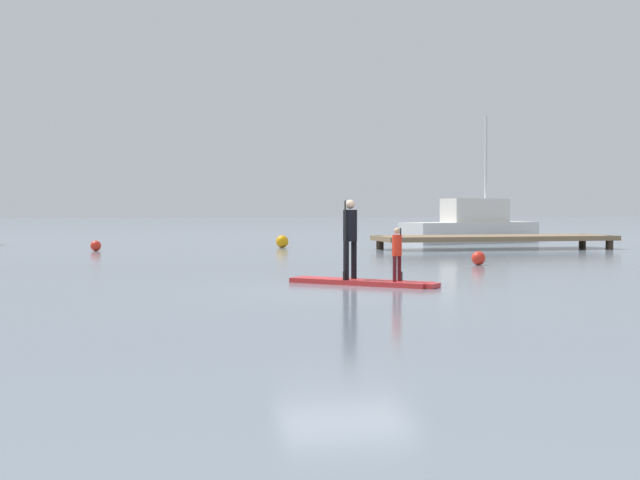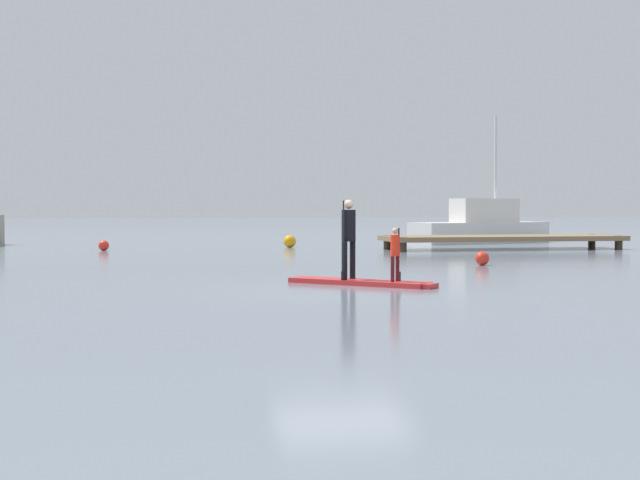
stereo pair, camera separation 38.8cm
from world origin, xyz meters
name	(u,v)px [view 1 (the left image)]	position (x,y,z in m)	size (l,w,h in m)	color
ground_plane	(345,291)	(0.00, 0.00, 0.00)	(240.00, 240.00, 0.00)	slate
paddleboard_near	(363,282)	(0.69, 1.24, 0.05)	(2.68, 2.52, 0.10)	red
paddler_adult	(350,234)	(0.47, 1.44, 1.03)	(0.40, 0.42, 1.62)	black
paddler_child_solo	(397,251)	(1.25, 0.74, 0.69)	(0.30, 0.31, 1.06)	#4C1419
fishing_boat_green_midground	(472,226)	(11.02, 20.45, 0.72)	(6.79, 3.68, 5.65)	silver
floating_dock	(495,238)	(9.54, 14.67, 0.42)	(8.96, 2.57, 0.51)	#846B4C
mooring_buoy_near	(96,246)	(-5.01, 16.51, 0.19)	(0.38, 0.38, 0.38)	red
mooring_buoy_mid	(478,258)	(5.35, 6.33, 0.19)	(0.38, 0.38, 0.38)	red
mooring_buoy_far	(282,241)	(1.96, 17.50, 0.24)	(0.49, 0.49, 0.49)	orange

